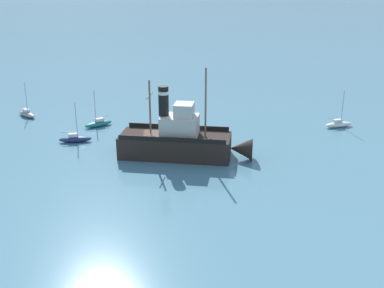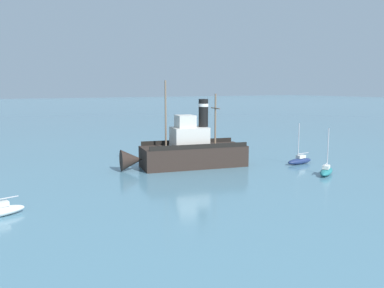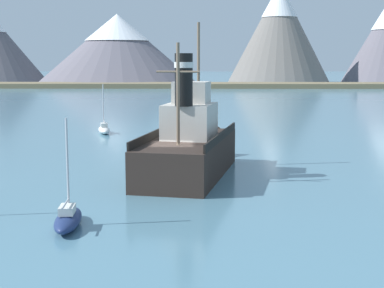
# 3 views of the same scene
# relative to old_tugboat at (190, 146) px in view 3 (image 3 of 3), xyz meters

# --- Properties ---
(ground_plane) EXTENTS (600.00, 600.00, 0.00)m
(ground_plane) POSITION_rel_old_tugboat_xyz_m (-1.03, -2.78, -1.83)
(ground_plane) COLOR teal
(mountain_ridge) EXTENTS (157.67, 52.03, 29.65)m
(mountain_ridge) POSITION_rel_old_tugboat_xyz_m (-2.76, 143.02, 10.65)
(mountain_ridge) COLOR #56545B
(mountain_ridge) RESTS_ON ground
(shoreline_strip) EXTENTS (240.00, 12.00, 1.20)m
(shoreline_strip) POSITION_rel_old_tugboat_xyz_m (-1.03, 113.27, -1.23)
(shoreline_strip) COLOR #7A6B4C
(shoreline_strip) RESTS_ON ground
(old_tugboat) EXTENTS (6.66, 14.78, 9.90)m
(old_tugboat) POSITION_rel_old_tugboat_xyz_m (0.00, 0.00, 0.00)
(old_tugboat) COLOR #2D231E
(old_tugboat) RESTS_ON ground
(sailboat_navy) EXTENTS (1.36, 3.87, 4.90)m
(sailboat_navy) POSITION_rel_old_tugboat_xyz_m (-5.23, -12.38, -1.40)
(sailboat_navy) COLOR navy
(sailboat_navy) RESTS_ON ground
(sailboat_white) EXTENTS (1.94, 3.95, 4.90)m
(sailboat_white) POSITION_rel_old_tugboat_xyz_m (-9.03, 20.80, -1.40)
(sailboat_white) COLOR white
(sailboat_white) RESTS_ON ground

